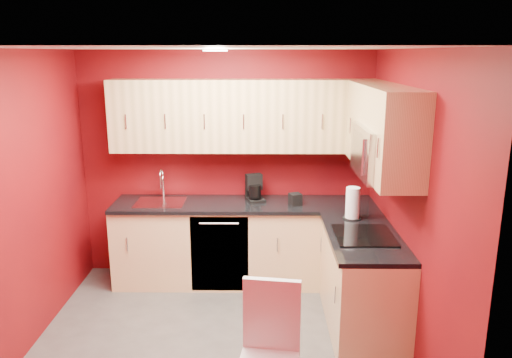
{
  "coord_description": "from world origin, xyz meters",
  "views": [
    {
      "loc": [
        0.37,
        -3.92,
        2.47
      ],
      "look_at": [
        0.33,
        0.55,
        1.33
      ],
      "focal_mm": 35.0,
      "sensor_mm": 36.0,
      "label": 1
    }
  ],
  "objects_px": {
    "napkin_holder": "(295,199)",
    "paper_towel": "(353,203)",
    "microwave": "(382,152)",
    "coffee_maker": "(256,188)",
    "sink": "(160,199)"
  },
  "relations": [
    {
      "from": "napkin_holder",
      "to": "paper_towel",
      "type": "xyz_separation_m",
      "value": [
        0.52,
        -0.44,
        0.09
      ]
    },
    {
      "from": "microwave",
      "to": "coffee_maker",
      "type": "distance_m",
      "value": 1.62
    },
    {
      "from": "sink",
      "to": "paper_towel",
      "type": "bearing_deg",
      "value": -15.14
    },
    {
      "from": "coffee_maker",
      "to": "sink",
      "type": "bearing_deg",
      "value": 163.07
    },
    {
      "from": "microwave",
      "to": "paper_towel",
      "type": "height_order",
      "value": "microwave"
    },
    {
      "from": "microwave",
      "to": "napkin_holder",
      "type": "distance_m",
      "value": 1.32
    },
    {
      "from": "microwave",
      "to": "napkin_holder",
      "type": "xyz_separation_m",
      "value": [
        -0.65,
        0.91,
        -0.69
      ]
    },
    {
      "from": "coffee_maker",
      "to": "paper_towel",
      "type": "relative_size",
      "value": 0.92
    },
    {
      "from": "microwave",
      "to": "coffee_maker",
      "type": "bearing_deg",
      "value": 135.57
    },
    {
      "from": "microwave",
      "to": "paper_towel",
      "type": "bearing_deg",
      "value": 105.85
    },
    {
      "from": "paper_towel",
      "to": "microwave",
      "type": "bearing_deg",
      "value": -74.15
    },
    {
      "from": "napkin_holder",
      "to": "paper_towel",
      "type": "relative_size",
      "value": 0.4
    },
    {
      "from": "napkin_holder",
      "to": "sink",
      "type": "bearing_deg",
      "value": 176.44
    },
    {
      "from": "paper_towel",
      "to": "sink",
      "type": "bearing_deg",
      "value": 164.86
    },
    {
      "from": "microwave",
      "to": "coffee_maker",
      "type": "xyz_separation_m",
      "value": [
        -1.07,
        1.05,
        -0.61
      ]
    }
  ]
}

